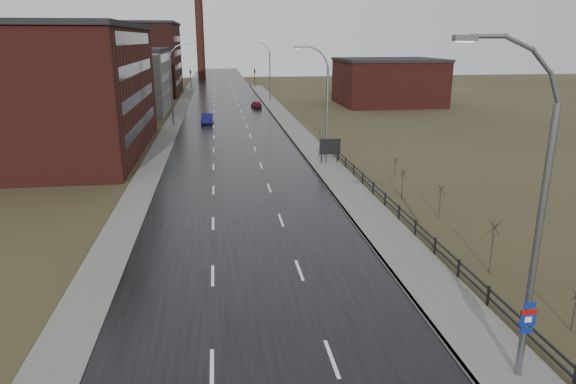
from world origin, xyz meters
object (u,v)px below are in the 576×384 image
object	(u,v)px
streetlight_main	(531,223)
billboard	(330,147)
car_far	(256,105)
car_near	(207,119)

from	to	relation	value
streetlight_main	billboard	size ratio (longest dim) A/B	4.70
streetlight_main	car_far	distance (m)	78.26
billboard	car_far	bearing A→B (deg)	94.91
streetlight_main	car_near	size ratio (longest dim) A/B	2.71
billboard	car_near	size ratio (longest dim) A/B	0.58
car_far	car_near	bearing A→B (deg)	57.18
streetlight_main	car_far	size ratio (longest dim) A/B	3.24
billboard	car_near	bearing A→B (deg)	114.40
car_near	car_far	bearing A→B (deg)	66.99
billboard	car_far	distance (m)	44.47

